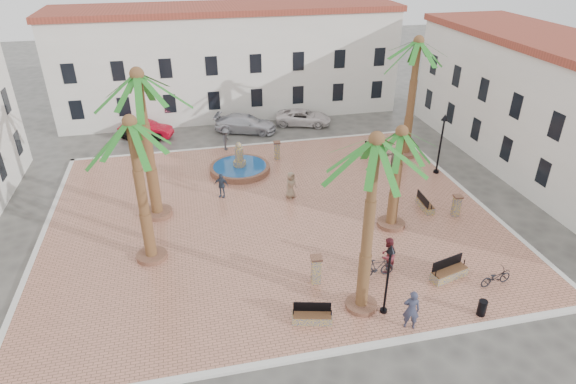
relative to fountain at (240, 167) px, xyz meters
name	(u,v)px	position (x,y,z in m)	size (l,w,h in m)	color
ground	(272,217)	(1.06, -6.40, -0.45)	(120.00, 120.00, 0.00)	#56544F
plaza	(272,216)	(1.06, -6.40, -0.37)	(26.00, 22.00, 0.15)	tan
kerb_n	(246,146)	(1.06, 4.60, -0.37)	(26.30, 0.30, 0.16)	silver
kerb_s	(323,354)	(1.06, -17.40, -0.37)	(26.30, 0.30, 0.16)	silver
kerb_e	(467,193)	(14.06, -6.40, -0.37)	(0.30, 22.30, 0.16)	silver
kerb_w	(40,243)	(-11.94, -6.40, -0.37)	(0.30, 22.30, 0.16)	silver
building_north	(229,60)	(1.06, 13.60, 4.32)	(30.40, 7.40, 9.50)	white
building_east	(557,111)	(21.06, -4.40, 4.07)	(7.40, 26.40, 9.00)	white
fountain	(240,167)	(0.00, 0.00, 0.00)	(4.25, 4.25, 2.20)	brown
palm_nw	(139,92)	(-5.62, -4.83, 7.23)	(5.68, 5.68, 8.87)	brown
palm_sw	(132,139)	(-5.85, -9.23, 6.35)	(5.06, 5.06, 7.84)	brown
palm_s	(375,160)	(3.50, -15.14, 7.04)	(4.66, 4.66, 8.49)	brown
palm_e	(400,145)	(7.57, -9.04, 4.71)	(5.15, 5.15, 6.16)	brown
palm_ne	(417,55)	(12.64, 0.11, 7.20)	(5.55, 5.55, 8.82)	brown
bench_s	(312,317)	(1.08, -15.59, -0.04)	(1.82, 0.93, 0.92)	#847557
bench_se	(449,273)	(8.42, -14.12, -0.01)	(2.06, 1.09, 1.04)	#847557
bench_e	(425,205)	(10.39, -7.66, -0.04)	(0.63, 1.75, 0.91)	#847557
bench_ne	(373,151)	(10.27, 0.63, -0.05)	(0.96, 1.77, 0.89)	#847557
lamppost_s	(389,268)	(4.37, -15.68, 2.16)	(0.39, 0.39, 3.63)	black
lamppost_e	(442,134)	(13.46, -3.29, 2.63)	(0.47, 0.47, 4.32)	black
bollard_se	(316,269)	(1.96, -13.02, 0.48)	(0.58, 0.58, 1.50)	#847557
bollard_n	(277,150)	(2.99, 1.45, 0.41)	(0.52, 0.52, 1.38)	#847557
bollard_e	(456,205)	(11.75, -8.86, 0.40)	(0.52, 0.52, 1.35)	#847557
litter_bin	(482,308)	(8.52, -16.80, 0.08)	(0.39, 0.39, 0.76)	black
cyclist_a	(411,310)	(5.07, -16.80, 0.67)	(0.71, 0.46, 1.94)	#33364E
bicycle_a	(496,277)	(10.32, -15.08, 0.14)	(0.59, 1.68, 0.88)	black
cyclist_b	(387,255)	(5.62, -12.95, 0.66)	(0.94, 0.73, 1.92)	maroon
bicycle_b	(377,268)	(5.01, -13.24, 0.22)	(0.48, 1.72, 1.03)	black
pedestrian_fountain_a	(291,185)	(2.67, -4.51, 0.58)	(0.86, 0.56, 1.76)	#89725A
pedestrian_fountain_b	(221,185)	(-1.62, -3.45, 0.51)	(0.95, 0.40, 1.62)	#2F3D51
pedestrian_north	(226,139)	(-0.52, 4.00, 0.56)	(1.10, 0.63, 1.71)	#45454A
pedestrian_east	(394,158)	(10.82, -1.85, 0.47)	(1.42, 0.45, 1.53)	gray
car_black	(143,132)	(-6.95, 8.09, 0.17)	(1.46, 3.63, 1.24)	black
car_red	(146,129)	(-6.68, 8.37, 0.26)	(1.50, 4.31, 1.42)	#AD071B
car_silver	(245,124)	(1.53, 7.79, 0.30)	(2.10, 5.17, 1.50)	silver
car_white	(303,117)	(6.78, 8.42, 0.22)	(2.23, 4.83, 1.34)	white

